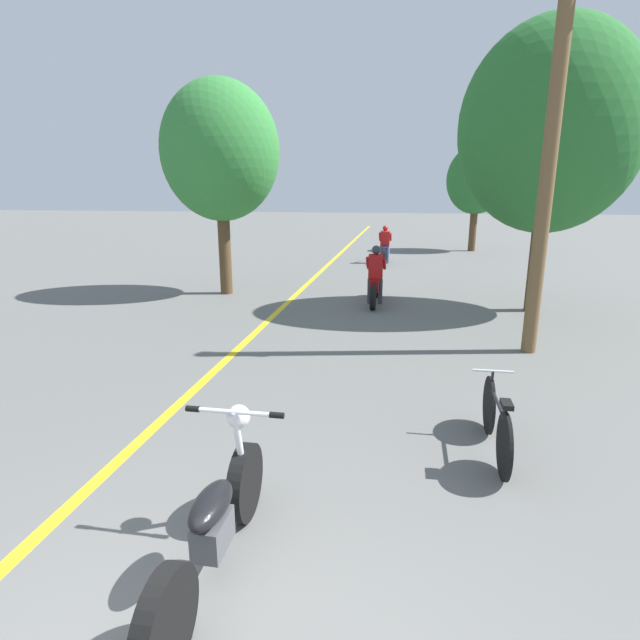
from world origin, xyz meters
name	(u,v)px	position (x,y,z in m)	size (l,w,h in m)	color
lane_stripe_center	(311,281)	(-1.70, 13.16, 0.00)	(0.14, 48.00, 0.01)	yellow
utility_pole	(549,161)	(3.31, 7.04, 3.16)	(1.10, 0.24, 6.14)	brown
roadside_tree_right_near	(551,128)	(4.07, 10.26, 3.98)	(3.84, 3.46, 6.20)	#513A23
roadside_tree_right_far	(477,180)	(4.10, 22.08, 3.12)	(2.61, 2.35, 4.65)	#513A23
roadside_tree_left	(220,152)	(-3.59, 10.94, 3.64)	(3.02, 2.72, 5.40)	#513A23
motorcycle_foreground	(215,524)	(-0.11, 1.20, 0.42)	(0.79, 2.10, 1.08)	black
motorcycle_rider_lead	(375,282)	(0.44, 10.41, 0.53)	(0.50, 1.98, 1.42)	black
motorcycle_rider_far	(385,249)	(0.35, 17.43, 0.53)	(0.50, 2.08, 1.41)	black
bicycle_parked	(496,422)	(2.16, 3.35, 0.36)	(0.44, 1.62, 0.78)	black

